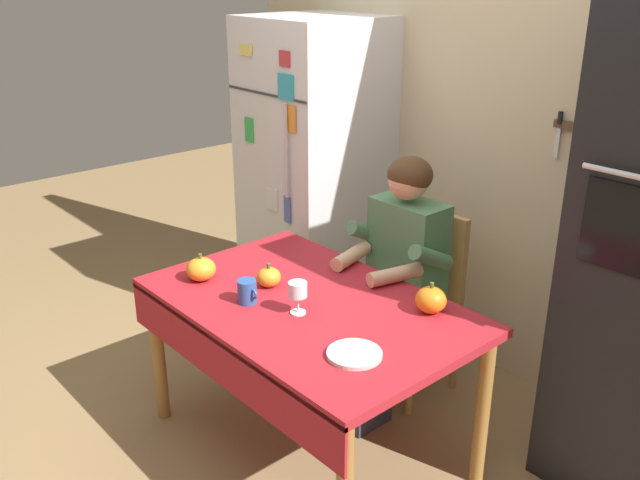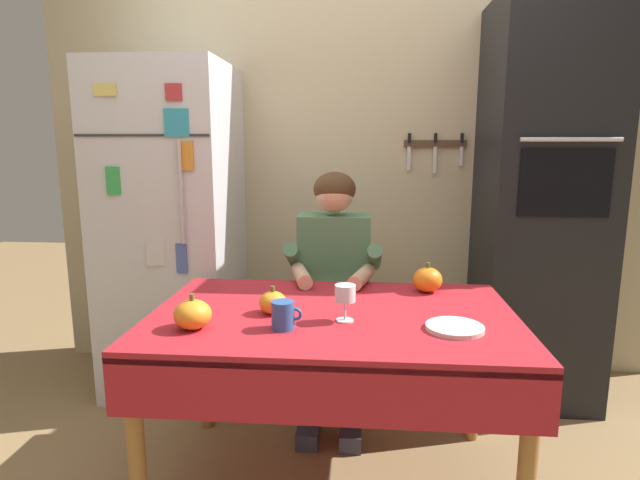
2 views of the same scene
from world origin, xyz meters
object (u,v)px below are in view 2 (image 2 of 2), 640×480
at_px(dining_table, 333,335).
at_px(serving_tray, 455,328).
at_px(coffee_mug, 283,315).
at_px(chair_behind_person, 335,307).
at_px(pumpkin_small, 428,280).
at_px(pumpkin_large, 273,302).
at_px(refrigerator, 173,231).
at_px(pumpkin_medium, 193,314).
at_px(seated_person, 334,275).
at_px(wine_glass, 345,295).
at_px(wall_oven, 541,207).

xyz_separation_m(dining_table, serving_tray, (0.44, -0.13, 0.09)).
bearing_deg(coffee_mug, chair_behind_person, 82.28).
xyz_separation_m(chair_behind_person, pumpkin_small, (0.43, -0.46, 0.28)).
height_order(chair_behind_person, pumpkin_large, chair_behind_person).
bearing_deg(refrigerator, pumpkin_medium, -66.56).
bearing_deg(pumpkin_medium, seated_person, 60.78).
xyz_separation_m(chair_behind_person, coffee_mug, (-0.13, -0.97, 0.28)).
bearing_deg(dining_table, wine_glass, -58.47).
bearing_deg(refrigerator, coffee_mug, -53.34).
distance_m(chair_behind_person, pumpkin_medium, 1.12).
bearing_deg(wall_oven, pumpkin_medium, -143.77).
distance_m(wine_glass, serving_tray, 0.40).
relative_size(wall_oven, wine_glass, 15.27).
bearing_deg(pumpkin_small, wall_oven, 41.98).
bearing_deg(seated_person, serving_tray, -57.58).
height_order(refrigerator, coffee_mug, refrigerator).
height_order(chair_behind_person, pumpkin_small, chair_behind_person).
distance_m(pumpkin_small, serving_tray, 0.47).
relative_size(dining_table, pumpkin_small, 10.68).
bearing_deg(wine_glass, seated_person, 96.78).
xyz_separation_m(pumpkin_small, serving_tray, (0.04, -0.47, -0.05)).
relative_size(pumpkin_large, pumpkin_small, 0.83).
bearing_deg(refrigerator, serving_tray, -36.25).
height_order(wine_glass, pumpkin_large, wine_glass).
bearing_deg(coffee_mug, refrigerator, 126.66).
xyz_separation_m(wall_oven, coffee_mug, (-1.21, -1.10, -0.26)).
bearing_deg(wall_oven, pumpkin_large, -143.85).
height_order(wall_oven, coffee_mug, wall_oven).
distance_m(wall_oven, wine_glass, 1.43).
bearing_deg(pumpkin_small, pumpkin_large, -151.04).
relative_size(dining_table, coffee_mug, 12.91).
height_order(dining_table, seated_person, seated_person).
distance_m(refrigerator, coffee_mug, 1.32).
height_order(coffee_mug, pumpkin_small, pumpkin_small).
xyz_separation_m(refrigerator, wall_oven, (2.00, 0.04, 0.15)).
bearing_deg(coffee_mug, wall_oven, 42.13).
bearing_deg(wine_glass, pumpkin_medium, -167.45).
xyz_separation_m(chair_behind_person, seated_person, (0.00, -0.19, 0.23)).
distance_m(pumpkin_medium, serving_tray, 0.92).
xyz_separation_m(refrigerator, serving_tray, (1.39, -1.02, -0.15)).
bearing_deg(wall_oven, coffee_mug, -137.87).
xyz_separation_m(wall_oven, dining_table, (-1.05, -0.92, -0.39)).
relative_size(wall_oven, dining_table, 1.50).
height_order(wine_glass, pumpkin_small, wine_glass).
bearing_deg(serving_tray, seated_person, 122.42).
height_order(pumpkin_large, serving_tray, pumpkin_large).
height_order(wall_oven, pumpkin_small, wall_oven).
bearing_deg(seated_person, coffee_mug, -99.56).
xyz_separation_m(dining_table, pumpkin_large, (-0.23, -0.01, 0.13)).
bearing_deg(pumpkin_medium, refrigerator, 113.44).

